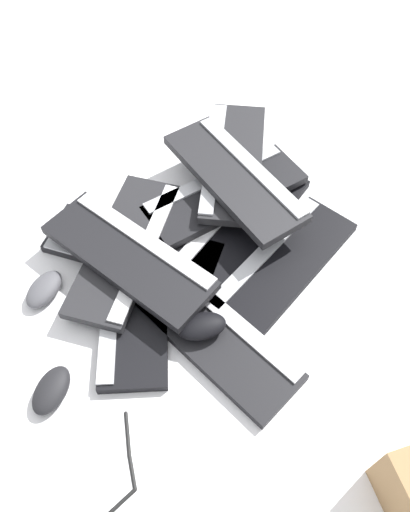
% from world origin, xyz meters
% --- Properties ---
extents(ground_plane, '(3.20, 3.20, 0.00)m').
position_xyz_m(ground_plane, '(0.00, 0.00, 0.00)').
color(ground_plane, white).
extents(keyboard_0, '(0.46, 0.35, 0.03)m').
position_xyz_m(keyboard_0, '(0.20, -0.11, 0.01)').
color(keyboard_0, black).
rests_on(keyboard_0, ground).
extents(keyboard_1, '(0.37, 0.45, 0.03)m').
position_xyz_m(keyboard_1, '(0.07, 0.11, 0.01)').
color(keyboard_1, black).
rests_on(keyboard_1, ground).
extents(keyboard_2, '(0.40, 0.44, 0.03)m').
position_xyz_m(keyboard_2, '(-0.08, 0.06, 0.01)').
color(keyboard_2, black).
rests_on(keyboard_2, ground).
extents(keyboard_3, '(0.37, 0.45, 0.03)m').
position_xyz_m(keyboard_3, '(-0.08, -0.24, 0.01)').
color(keyboard_3, black).
rests_on(keyboard_3, ground).
extents(keyboard_4, '(0.46, 0.24, 0.03)m').
position_xyz_m(keyboard_4, '(0.07, -0.26, 0.01)').
color(keyboard_4, black).
rests_on(keyboard_4, ground).
extents(keyboard_5, '(0.45, 0.36, 0.03)m').
position_xyz_m(keyboard_5, '(-0.06, -0.25, 0.04)').
color(keyboard_5, '#232326').
rests_on(keyboard_5, keyboard_3).
extents(keyboard_6, '(0.27, 0.46, 0.03)m').
position_xyz_m(keyboard_6, '(-0.17, 0.03, 0.04)').
color(keyboard_6, black).
rests_on(keyboard_6, keyboard_2).
extents(keyboard_7, '(0.46, 0.30, 0.03)m').
position_xyz_m(keyboard_7, '(-0.25, 0.08, 0.07)').
color(keyboard_7, '#232326').
rests_on(keyboard_7, keyboard_6).
extents(keyboard_8, '(0.46, 0.28, 0.03)m').
position_xyz_m(keyboard_8, '(-0.17, 0.06, 0.10)').
color(keyboard_8, '#232326').
rests_on(keyboard_8, keyboard_7).
extents(keyboard_9, '(0.44, 0.38, 0.03)m').
position_xyz_m(keyboard_9, '(-0.01, -0.25, 0.07)').
color(keyboard_9, black).
rests_on(keyboard_9, keyboard_5).
extents(mouse_0, '(0.13, 0.12, 0.04)m').
position_xyz_m(mouse_0, '(-0.01, -0.46, 0.02)').
color(mouse_0, '#4C4C51').
rests_on(mouse_0, ground).
extents(mouse_1, '(0.13, 0.11, 0.04)m').
position_xyz_m(mouse_1, '(-0.23, 0.18, 0.02)').
color(mouse_1, '#B7B7BC').
rests_on(mouse_1, ground).
extents(mouse_2, '(0.07, 0.11, 0.04)m').
position_xyz_m(mouse_2, '(0.20, -0.13, 0.05)').
color(mouse_2, black).
rests_on(mouse_2, keyboard_0).
extents(mouse_3, '(0.13, 0.12, 0.04)m').
position_xyz_m(mouse_3, '(0.24, -0.47, 0.02)').
color(mouse_3, black).
rests_on(mouse_3, ground).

